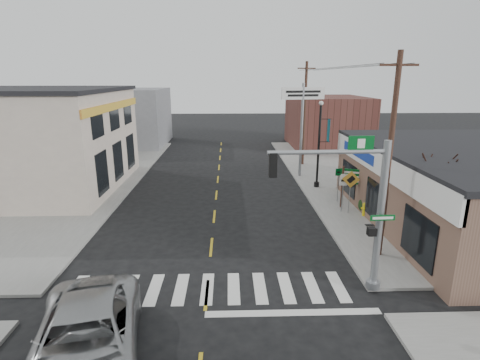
{
  "coord_description": "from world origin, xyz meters",
  "views": [
    {
      "loc": [
        0.84,
        -12.17,
        7.75
      ],
      "look_at": [
        1.41,
        5.67,
        2.8
      ],
      "focal_mm": 28.0,
      "sensor_mm": 36.0,
      "label": 1
    }
  ],
  "objects_px": {
    "fire_hydrant": "(364,209)",
    "utility_pole_far": "(305,113)",
    "guide_sign": "(353,181)",
    "lamp_post": "(320,138)",
    "dance_center_sign": "(303,107)",
    "bare_tree": "(439,161)",
    "suv": "(86,341)",
    "traffic_signal_pole": "(363,201)",
    "utility_pole_near": "(389,157)"
  },
  "relations": [
    {
      "from": "dance_center_sign",
      "to": "utility_pole_near",
      "type": "xyz_separation_m",
      "value": [
        1.0,
        -13.68,
        -0.94
      ]
    },
    {
      "from": "traffic_signal_pole",
      "to": "bare_tree",
      "type": "distance_m",
      "value": 5.79
    },
    {
      "from": "suv",
      "to": "traffic_signal_pole",
      "type": "height_order",
      "value": "traffic_signal_pole"
    },
    {
      "from": "guide_sign",
      "to": "bare_tree",
      "type": "height_order",
      "value": "bare_tree"
    },
    {
      "from": "suv",
      "to": "lamp_post",
      "type": "xyz_separation_m",
      "value": [
        10.26,
        16.81,
        2.78
      ]
    },
    {
      "from": "fire_hydrant",
      "to": "utility_pole_near",
      "type": "relative_size",
      "value": 0.09
    },
    {
      "from": "suv",
      "to": "bare_tree",
      "type": "height_order",
      "value": "bare_tree"
    },
    {
      "from": "dance_center_sign",
      "to": "lamp_post",
      "type": "bearing_deg",
      "value": -86.94
    },
    {
      "from": "lamp_post",
      "to": "bare_tree",
      "type": "bearing_deg",
      "value": -92.55
    },
    {
      "from": "traffic_signal_pole",
      "to": "dance_center_sign",
      "type": "height_order",
      "value": "dance_center_sign"
    },
    {
      "from": "guide_sign",
      "to": "utility_pole_near",
      "type": "relative_size",
      "value": 0.3
    },
    {
      "from": "suv",
      "to": "lamp_post",
      "type": "relative_size",
      "value": 1.01
    },
    {
      "from": "fire_hydrant",
      "to": "dance_center_sign",
      "type": "distance_m",
      "value": 10.44
    },
    {
      "from": "utility_pole_far",
      "to": "fire_hydrant",
      "type": "bearing_deg",
      "value": -87.91
    },
    {
      "from": "guide_sign",
      "to": "fire_hydrant",
      "type": "height_order",
      "value": "guide_sign"
    },
    {
      "from": "utility_pole_far",
      "to": "guide_sign",
      "type": "bearing_deg",
      "value": -88.83
    },
    {
      "from": "traffic_signal_pole",
      "to": "lamp_post",
      "type": "relative_size",
      "value": 0.95
    },
    {
      "from": "traffic_signal_pole",
      "to": "lamp_post",
      "type": "height_order",
      "value": "lamp_post"
    },
    {
      "from": "utility_pole_near",
      "to": "traffic_signal_pole",
      "type": "bearing_deg",
      "value": -123.22
    },
    {
      "from": "lamp_post",
      "to": "fire_hydrant",
      "type": "bearing_deg",
      "value": -96.55
    },
    {
      "from": "traffic_signal_pole",
      "to": "lamp_post",
      "type": "xyz_separation_m",
      "value": [
        1.68,
        13.27,
        0.08
      ]
    },
    {
      "from": "traffic_signal_pole",
      "to": "fire_hydrant",
      "type": "distance_m",
      "value": 8.53
    },
    {
      "from": "traffic_signal_pole",
      "to": "dance_center_sign",
      "type": "relative_size",
      "value": 0.8
    },
    {
      "from": "lamp_post",
      "to": "dance_center_sign",
      "type": "relative_size",
      "value": 0.84
    },
    {
      "from": "utility_pole_far",
      "to": "suv",
      "type": "bearing_deg",
      "value": -116.1
    },
    {
      "from": "dance_center_sign",
      "to": "bare_tree",
      "type": "height_order",
      "value": "dance_center_sign"
    },
    {
      "from": "suv",
      "to": "fire_hydrant",
      "type": "height_order",
      "value": "suv"
    },
    {
      "from": "guide_sign",
      "to": "suv",
      "type": "bearing_deg",
      "value": -112.76
    },
    {
      "from": "suv",
      "to": "dance_center_sign",
      "type": "distance_m",
      "value": 22.59
    },
    {
      "from": "bare_tree",
      "to": "utility_pole_far",
      "type": "xyz_separation_m",
      "value": [
        -2.6,
        16.92,
        0.52
      ]
    },
    {
      "from": "fire_hydrant",
      "to": "utility_pole_far",
      "type": "relative_size",
      "value": 0.09
    },
    {
      "from": "guide_sign",
      "to": "utility_pole_far",
      "type": "height_order",
      "value": "utility_pole_far"
    },
    {
      "from": "guide_sign",
      "to": "utility_pole_far",
      "type": "bearing_deg",
      "value": 112.91
    },
    {
      "from": "utility_pole_near",
      "to": "fire_hydrant",
      "type": "bearing_deg",
      "value": 80.98
    },
    {
      "from": "guide_sign",
      "to": "lamp_post",
      "type": "bearing_deg",
      "value": 122.31
    },
    {
      "from": "bare_tree",
      "to": "utility_pole_near",
      "type": "distance_m",
      "value": 2.74
    },
    {
      "from": "guide_sign",
      "to": "dance_center_sign",
      "type": "bearing_deg",
      "value": 122.19
    },
    {
      "from": "guide_sign",
      "to": "dance_center_sign",
      "type": "xyz_separation_m",
      "value": [
        -1.7,
        7.51,
        3.7
      ]
    },
    {
      "from": "suv",
      "to": "bare_tree",
      "type": "bearing_deg",
      "value": 15.75
    },
    {
      "from": "guide_sign",
      "to": "utility_pole_near",
      "type": "xyz_separation_m",
      "value": [
        -0.7,
        -6.17,
        2.75
      ]
    },
    {
      "from": "bare_tree",
      "to": "utility_pole_far",
      "type": "distance_m",
      "value": 17.13
    },
    {
      "from": "lamp_post",
      "to": "utility_pole_far",
      "type": "bearing_deg",
      "value": 68.49
    },
    {
      "from": "traffic_signal_pole",
      "to": "dance_center_sign",
      "type": "distance_m",
      "value": 16.54
    },
    {
      "from": "utility_pole_near",
      "to": "utility_pole_far",
      "type": "height_order",
      "value": "utility_pole_far"
    },
    {
      "from": "suv",
      "to": "fire_hydrant",
      "type": "xyz_separation_m",
      "value": [
        11.56,
        10.96,
        -0.29
      ]
    },
    {
      "from": "suv",
      "to": "traffic_signal_pole",
      "type": "relative_size",
      "value": 1.07
    },
    {
      "from": "fire_hydrant",
      "to": "utility_pole_far",
      "type": "bearing_deg",
      "value": 94.4
    },
    {
      "from": "dance_center_sign",
      "to": "bare_tree",
      "type": "relative_size",
      "value": 1.4
    },
    {
      "from": "guide_sign",
      "to": "bare_tree",
      "type": "relative_size",
      "value": 0.5
    },
    {
      "from": "suv",
      "to": "dance_center_sign",
      "type": "height_order",
      "value": "dance_center_sign"
    }
  ]
}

